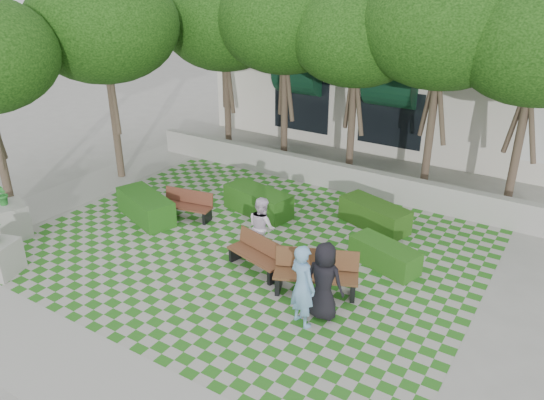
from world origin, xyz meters
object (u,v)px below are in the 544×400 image
Objects in this scene: bench_east at (316,274)px; person_white at (262,227)px; hedge_midleft at (258,201)px; hedge_midright at (374,215)px; planter_back at (8,219)px; person_blue at (302,286)px; person_dark at (324,281)px; hedge_east at (384,255)px; hedge_west at (146,207)px; bench_mid at (257,255)px; bench_west at (187,205)px.

bench_east is 1.24× the size of person_white.
hedge_midright is at bearing 17.19° from hedge_midleft.
planter_back is (-5.11, -5.10, 0.16)m from hedge_midleft.
person_blue is 0.55m from person_dark.
hedge_east is at bearing 41.40° from bench_east.
hedge_midleft is at bearing 38.86° from hedge_west.
hedge_midright is at bearing 118.76° from hedge_east.
hedge_west reaches higher than hedge_midleft.
person_white is (4.21, 0.05, 0.44)m from hedge_west.
person_blue is 1.06× the size of person_dark.
hedge_west is (-2.68, -2.16, 0.00)m from hedge_midleft.
hedge_west is at bearing 28.73° from person_white.
hedge_midright is 1.27× the size of person_white.
hedge_midleft is 1.00× the size of hedge_west.
hedge_east is at bearing -61.24° from hedge_midright.
bench_mid is at bearing 18.25° from planter_back.
hedge_west is 1.34× the size of person_white.
hedge_midright is 4.80m from person_dark.
bench_east is 5.43m from bench_west.
bench_east is at bearing -54.38° from person_blue.
hedge_west is 3.82m from planter_back.
bench_mid is 1.06× the size of person_white.
person_dark is (0.73, -4.71, 0.53)m from hedge_midright.
bench_east is at bearing -39.11° from hedge_midleft.
hedge_east is at bearing 23.38° from planter_back.
bench_mid is 0.87m from person_white.
person_white is (-2.62, 1.55, -0.07)m from person_dark.
bench_east is 1.08× the size of person_blue.
hedge_east is 10.49m from planter_back.
person_white is (-2.04, 0.80, 0.33)m from bench_east.
bench_east is 0.98× the size of hedge_midright.
person_white is (-1.89, -3.17, 0.46)m from hedge_midright.
bench_west is 0.89× the size of person_blue.
bench_east is 2.19m from hedge_east.
hedge_midleft is at bearing -25.36° from person_blue.
bench_east is 3.97m from hedge_midright.
person_dark is at bearing -97.66° from hedge_east.
planter_back reaches higher than bench_mid.
planter_back is at bearing 8.77° from person_dark.
person_dark is at bearing -81.20° from hedge_midright.
planter_back reaches higher than hedge_midright.
bench_mid is 2.51m from person_dark.
person_dark is (0.58, -0.75, 0.40)m from bench_east.
hedge_west is (-6.10, -3.22, 0.02)m from hedge_midright.
bench_mid is 4.57m from hedge_west.
hedge_east is at bearing -97.76° from person_dark.
planter_back is (-9.63, -4.16, 0.23)m from hedge_east.
bench_west is 0.76× the size of hedge_west.
person_blue reaches higher than person_white.
bench_mid reaches higher than hedge_midleft.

